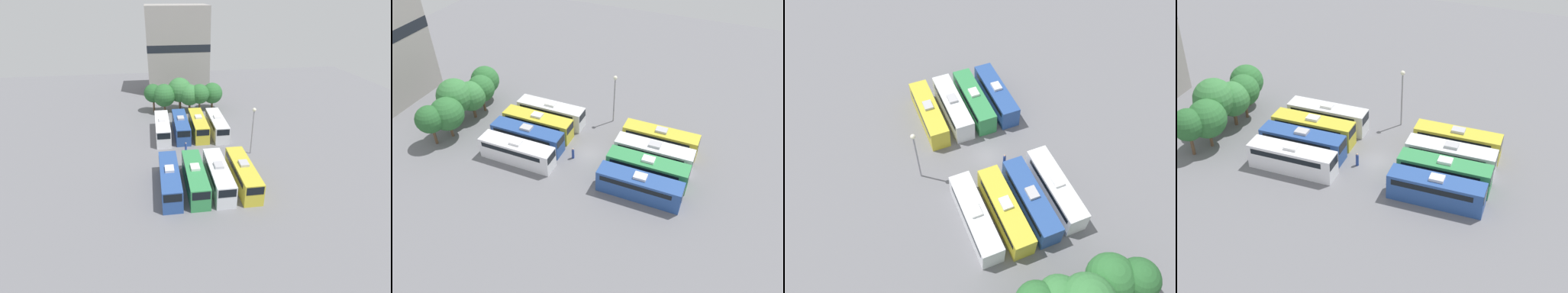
% 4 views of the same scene
% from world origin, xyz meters
% --- Properties ---
extents(ground_plane, '(117.31, 117.31, 0.00)m').
position_xyz_m(ground_plane, '(0.00, 0.00, 0.00)').
color(ground_plane, slate).
extents(bus_0, '(2.60, 10.75, 3.52)m').
position_xyz_m(bus_0, '(-5.05, -8.84, 1.74)').
color(bus_0, '#284C93').
rests_on(bus_0, ground_plane).
extents(bus_1, '(2.60, 10.75, 3.52)m').
position_xyz_m(bus_1, '(-1.60, -8.89, 1.74)').
color(bus_1, '#338C4C').
rests_on(bus_1, ground_plane).
extents(bus_2, '(2.60, 10.75, 3.52)m').
position_xyz_m(bus_2, '(1.65, -8.85, 1.74)').
color(bus_2, silver).
rests_on(bus_2, ground_plane).
extents(bus_3, '(2.60, 10.75, 3.52)m').
position_xyz_m(bus_3, '(5.17, -8.87, 1.74)').
color(bus_3, gold).
rests_on(bus_3, ground_plane).
extents(bus_4, '(2.60, 10.75, 3.52)m').
position_xyz_m(bus_4, '(-5.21, 8.64, 1.74)').
color(bus_4, white).
rests_on(bus_4, ground_plane).
extents(bus_5, '(2.60, 10.75, 3.52)m').
position_xyz_m(bus_5, '(-1.74, 8.99, 1.74)').
color(bus_5, '#284C93').
rests_on(bus_5, ground_plane).
extents(bus_6, '(2.60, 10.75, 3.52)m').
position_xyz_m(bus_6, '(1.60, 9.10, 1.74)').
color(bus_6, gold).
rests_on(bus_6, ground_plane).
extents(bus_7, '(2.60, 10.75, 3.52)m').
position_xyz_m(bus_7, '(5.11, 8.67, 1.74)').
color(bus_7, silver).
rests_on(bus_7, ground_plane).
extents(worker_person, '(0.36, 0.36, 1.74)m').
position_xyz_m(worker_person, '(-1.64, 1.79, 0.81)').
color(worker_person, navy).
rests_on(worker_person, ground_plane).
extents(light_pole, '(0.60, 0.60, 8.10)m').
position_xyz_m(light_pole, '(9.05, -0.35, 5.47)').
color(light_pole, gray).
rests_on(light_pole, ground_plane).
extents(tree_0, '(4.04, 4.04, 6.35)m').
position_xyz_m(tree_0, '(-6.52, 21.82, 4.30)').
color(tree_0, brown).
rests_on(tree_0, ground_plane).
extents(tree_1, '(4.95, 4.95, 6.54)m').
position_xyz_m(tree_1, '(-4.15, 20.77, 4.05)').
color(tree_1, brown).
rests_on(tree_1, ground_plane).
extents(tree_2, '(5.41, 5.41, 7.46)m').
position_xyz_m(tree_2, '(-0.63, 21.98, 4.74)').
color(tree_2, brown).
rests_on(tree_2, ground_plane).
extents(tree_3, '(4.65, 4.65, 6.29)m').
position_xyz_m(tree_3, '(1.38, 20.64, 3.95)').
color(tree_3, brown).
rests_on(tree_3, ground_plane).
extents(tree_4, '(4.33, 4.33, 6.36)m').
position_xyz_m(tree_4, '(3.57, 20.27, 4.18)').
color(tree_4, brown).
rests_on(tree_4, ground_plane).
extents(tree_5, '(4.65, 4.65, 6.12)m').
position_xyz_m(tree_5, '(6.70, 21.72, 3.78)').
color(tree_5, brown).
rests_on(tree_5, ground_plane).
extents(depot_building, '(15.56, 10.95, 21.37)m').
position_xyz_m(depot_building, '(0.45, 38.21, 10.77)').
color(depot_building, gray).
rests_on(depot_building, ground_plane).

